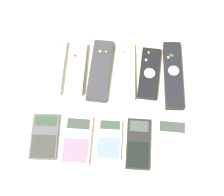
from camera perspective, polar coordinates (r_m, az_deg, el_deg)
The scene contains 12 objects.
ground_plane at distance 1.06m, azimuth -0.13°, elevation -2.14°, with size 3.00×3.00×0.00m, color beige.
remote_0 at distance 1.12m, azimuth -8.64°, elevation 4.63°, with size 0.05×0.17×0.02m.
remote_1 at distance 1.10m, azimuth -5.35°, elevation 4.48°, with size 0.05×0.17×0.03m.
remote_2 at distance 1.10m, azimuth -1.80°, elevation 4.22°, with size 0.07×0.20×0.02m.
remote_3 at distance 1.10m, azimuth 2.01°, elevation 4.12°, with size 0.06×0.18×0.02m.
remote_4 at distance 1.10m, azimuth 5.71°, elevation 3.77°, with size 0.07×0.17×0.02m.
remote_5 at distance 1.11m, azimuth 9.30°, elevation 3.46°, with size 0.06×0.21×0.02m.
calculator_0 at distance 1.04m, azimuth -10.23°, elevation -5.76°, with size 0.08×0.13×0.01m.
calculator_1 at distance 1.03m, azimuth -5.37°, elevation -6.43°, with size 0.08×0.13×0.02m.
calculator_2 at distance 1.02m, azimuth -0.46°, elevation -6.25°, with size 0.07×0.11×0.01m.
calculator_3 at distance 1.02m, azimuth 4.04°, elevation -6.96°, with size 0.06×0.14×0.02m.
calculator_4 at distance 1.03m, azimuth 9.06°, elevation -6.91°, with size 0.09×0.14×0.01m.
Camera 1 is at (0.03, -0.38, 0.98)m, focal length 60.00 mm.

